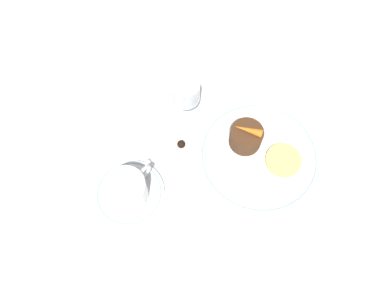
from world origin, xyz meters
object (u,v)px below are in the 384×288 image
(dinner_plate, at_px, (259,156))
(wine_glass, at_px, (185,93))
(coffee_cup, at_px, (127,190))
(dessert_cake, at_px, (246,137))
(fork, at_px, (201,222))

(dinner_plate, xyz_separation_m, wine_glass, (-0.01, 0.20, 0.06))
(coffee_cup, xyz_separation_m, dessert_cake, (0.25, -0.10, -0.01))
(dinner_plate, relative_size, fork, 1.54)
(coffee_cup, height_order, dessert_cake, coffee_cup)
(dinner_plate, distance_m, coffee_cup, 0.29)
(dinner_plate, height_order, dessert_cake, dessert_cake)
(dinner_plate, bearing_deg, coffee_cup, 149.95)
(dinner_plate, height_order, fork, dinner_plate)
(dinner_plate, bearing_deg, fork, -179.04)
(dinner_plate, distance_m, fork, 0.19)
(wine_glass, distance_m, dessert_cake, 0.16)
(coffee_cup, relative_size, fork, 0.62)
(wine_glass, relative_size, dessert_cake, 1.44)
(fork, relative_size, dessert_cake, 2.48)
(coffee_cup, bearing_deg, dinner_plate, -30.05)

